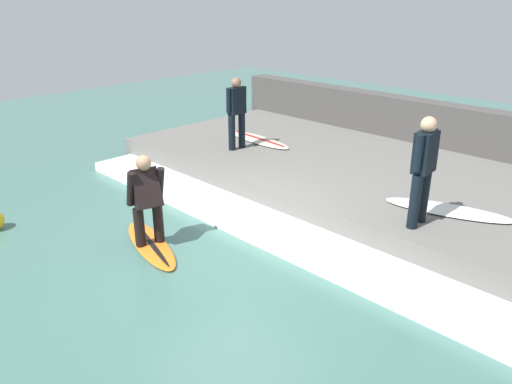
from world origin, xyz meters
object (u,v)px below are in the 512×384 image
object	(u,v)px
surfer_riding	(146,196)
surfboard_waiting_near	(448,210)
surfboard_waiting_far	(259,140)
surfer_waiting_near	(423,166)
surfer_waiting_far	(237,110)
surfboard_riding	(151,244)

from	to	relation	value
surfer_riding	surfboard_waiting_near	bearing A→B (deg)	-42.67
surfer_riding	surfboard_waiting_far	distance (m)	4.49
surfer_riding	surfboard_waiting_far	xyz separation A→B (m)	(4.13, 1.73, -0.31)
surfer_waiting_near	surfboard_waiting_near	xyz separation A→B (m)	(0.76, -0.13, -0.87)
surfer_riding	surfer_waiting_far	xyz separation A→B (m)	(3.38, 1.64, 0.51)
surfer_waiting_near	surfer_waiting_far	size ratio (longest dim) A/B	1.05
surfer_waiting_near	surfer_waiting_far	distance (m)	4.69
surfer_riding	surfboard_waiting_near	xyz separation A→B (m)	(3.39, -3.12, -0.31)
surfboard_riding	surfer_riding	world-z (taller)	surfer_riding
surfer_waiting_near	surfboard_waiting_near	bearing A→B (deg)	-9.53
surfboard_riding	surfer_waiting_near	distance (m)	4.21
surfboard_riding	surfboard_waiting_far	xyz separation A→B (m)	(4.13, 1.73, 0.50)
surfer_waiting_near	surfer_waiting_far	bearing A→B (deg)	80.82
surfboard_riding	surfboard_waiting_far	bearing A→B (deg)	22.69
surfer_waiting_far	surfboard_waiting_far	world-z (taller)	surfer_waiting_far
surfboard_riding	surfer_waiting_far	world-z (taller)	surfer_waiting_far
surfer_riding	surfboard_waiting_far	world-z (taller)	surfer_riding
surfer_waiting_far	surfboard_waiting_far	xyz separation A→B (m)	(0.75, 0.09, -0.83)
surfboard_riding	surfer_riding	distance (m)	0.81
surfer_waiting_near	surfboard_waiting_near	distance (m)	1.16
surfboard_riding	surfboard_waiting_near	bearing A→B (deg)	-42.67
surfer_waiting_near	surfboard_waiting_far	bearing A→B (deg)	72.35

